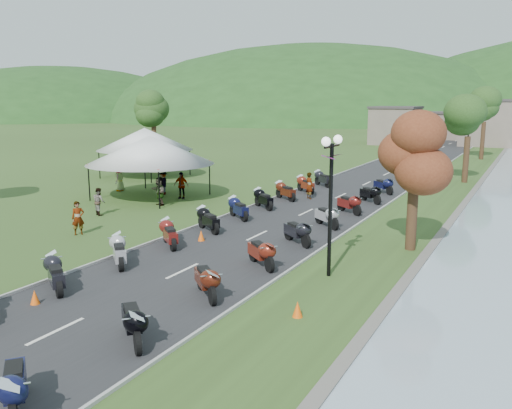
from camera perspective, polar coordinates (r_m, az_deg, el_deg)
The scene contains 12 objects.
road at distance 41.87m, azimuth 11.56°, elevation 2.18°, with size 7.00×120.00×0.02m, color #29292C.
hills_backdrop at distance 200.23m, azimuth 24.61°, elevation 8.25°, with size 360.00×120.00×76.00m, color #285621, non-canonical shape.
far_building at distance 85.94m, azimuth 18.82°, elevation 7.92°, with size 18.00×16.00×5.00m, color #76685C.
moto_row_left at distance 22.57m, azimuth -11.57°, elevation -3.95°, with size 2.60×42.75×1.10m, color #331411, non-canonical shape.
moto_row_right at distance 22.27m, azimuth 2.65°, elevation -3.93°, with size 2.60×35.52×1.10m, color #331411, non-canonical shape.
vendor_tent_main at distance 35.62m, azimuth -11.02°, elevation 3.90°, with size 5.47×5.47×4.00m, color white, non-canonical shape.
vendor_tent_side at distance 45.50m, azimuth -11.58°, elevation 5.39°, with size 5.19×5.19×4.00m, color white, non-canonical shape.
tree_lakeside at distance 23.38m, azimuth 16.31°, elevation 2.81°, with size 2.26×2.26×6.26m, color #315921, non-canonical shape.
pedestrian_a at distance 26.97m, azimuth -18.12°, elevation -3.03°, with size 0.58×0.43×1.60m, color slate.
pedestrian_b at distance 31.19m, azimuth -16.12°, elevation -1.05°, with size 0.74×0.40×1.52m, color slate.
pedestrian_c at distance 36.83m, azimuth -9.70°, elevation 1.03°, with size 1.04×0.43×1.62m, color slate.
traffic_cone_near at distance 18.42m, azimuth -22.26°, elevation -9.03°, with size 0.30×0.30×0.47m, color #F2590C.
Camera 1 is at (11.35, 0.19, 6.30)m, focal length 38.00 mm.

